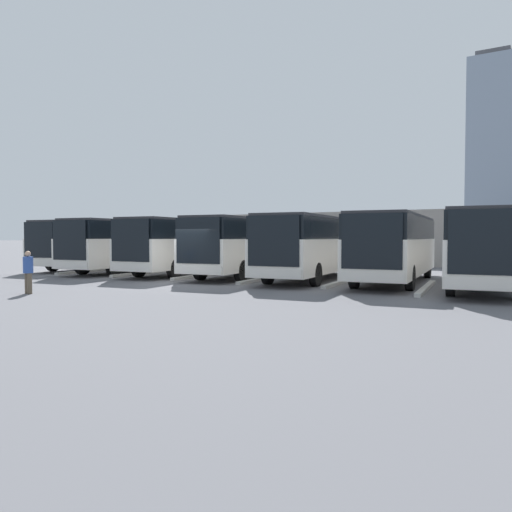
{
  "coord_description": "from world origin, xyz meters",
  "views": [
    {
      "loc": [
        -14.55,
        17.39,
        2.14
      ],
      "look_at": [
        -0.52,
        -5.5,
        1.12
      ],
      "focal_mm": 35.0,
      "sensor_mm": 36.0,
      "label": 1
    }
  ],
  "objects_px": {
    "bus_2": "(315,245)",
    "bus_5": "(136,243)",
    "bus_0": "(485,246)",
    "bus_1": "(395,245)",
    "bus_3": "(250,244)",
    "pedestrian": "(28,271)",
    "bus_6": "(104,243)",
    "bus_4": "(191,244)"
  },
  "relations": [
    {
      "from": "bus_2",
      "to": "bus_5",
      "type": "distance_m",
      "value": 11.89
    },
    {
      "from": "bus_0",
      "to": "bus_1",
      "type": "xyz_separation_m",
      "value": [
        3.96,
        -0.85,
        0.0
      ]
    },
    {
      "from": "bus_0",
      "to": "bus_1",
      "type": "distance_m",
      "value": 4.05
    },
    {
      "from": "bus_5",
      "to": "bus_1",
      "type": "bearing_deg",
      "value": 176.14
    },
    {
      "from": "bus_2",
      "to": "bus_5",
      "type": "relative_size",
      "value": 1.0
    },
    {
      "from": "bus_3",
      "to": "pedestrian",
      "type": "xyz_separation_m",
      "value": [
        2.56,
        11.63,
        -0.89
      ]
    },
    {
      "from": "bus_5",
      "to": "bus_6",
      "type": "relative_size",
      "value": 1.0
    },
    {
      "from": "bus_4",
      "to": "bus_6",
      "type": "bearing_deg",
      "value": -10.96
    },
    {
      "from": "bus_0",
      "to": "bus_1",
      "type": "bearing_deg",
      "value": -19.14
    },
    {
      "from": "bus_0",
      "to": "bus_2",
      "type": "relative_size",
      "value": 1.0
    },
    {
      "from": "bus_2",
      "to": "bus_0",
      "type": "bearing_deg",
      "value": 169.38
    },
    {
      "from": "bus_3",
      "to": "bus_6",
      "type": "bearing_deg",
      "value": -8.46
    },
    {
      "from": "bus_6",
      "to": "pedestrian",
      "type": "height_order",
      "value": "bus_6"
    },
    {
      "from": "bus_6",
      "to": "pedestrian",
      "type": "bearing_deg",
      "value": 120.98
    },
    {
      "from": "bus_1",
      "to": "bus_4",
      "type": "relative_size",
      "value": 1.0
    },
    {
      "from": "bus_1",
      "to": "bus_5",
      "type": "bearing_deg",
      "value": -3.86
    },
    {
      "from": "bus_1",
      "to": "pedestrian",
      "type": "relative_size",
      "value": 6.99
    },
    {
      "from": "bus_0",
      "to": "bus_3",
      "type": "bearing_deg",
      "value": -10.1
    },
    {
      "from": "bus_3",
      "to": "pedestrian",
      "type": "relative_size",
      "value": 6.99
    },
    {
      "from": "bus_0",
      "to": "bus_5",
      "type": "distance_m",
      "value": 19.79
    },
    {
      "from": "bus_2",
      "to": "bus_4",
      "type": "xyz_separation_m",
      "value": [
        7.92,
        0.1,
        0.0
      ]
    },
    {
      "from": "pedestrian",
      "to": "bus_0",
      "type": "bearing_deg",
      "value": -132.35
    },
    {
      "from": "bus_3",
      "to": "bus_6",
      "type": "distance_m",
      "value": 11.88
    },
    {
      "from": "bus_6",
      "to": "bus_0",
      "type": "bearing_deg",
      "value": 170.71
    },
    {
      "from": "bus_1",
      "to": "bus_3",
      "type": "height_order",
      "value": "same"
    },
    {
      "from": "bus_1",
      "to": "bus_3",
      "type": "distance_m",
      "value": 7.92
    },
    {
      "from": "pedestrian",
      "to": "bus_5",
      "type": "bearing_deg",
      "value": -53.58
    },
    {
      "from": "bus_5",
      "to": "bus_6",
      "type": "height_order",
      "value": "same"
    },
    {
      "from": "bus_4",
      "to": "bus_5",
      "type": "bearing_deg",
      "value": -1.0
    },
    {
      "from": "bus_1",
      "to": "bus_6",
      "type": "bearing_deg",
      "value": -7.28
    },
    {
      "from": "bus_1",
      "to": "bus_3",
      "type": "xyz_separation_m",
      "value": [
        7.92,
        0.21,
        0.0
      ]
    },
    {
      "from": "bus_2",
      "to": "bus_3",
      "type": "relative_size",
      "value": 1.0
    },
    {
      "from": "bus_2",
      "to": "bus_4",
      "type": "relative_size",
      "value": 1.0
    },
    {
      "from": "bus_2",
      "to": "bus_6",
      "type": "height_order",
      "value": "same"
    },
    {
      "from": "bus_3",
      "to": "bus_4",
      "type": "distance_m",
      "value": 3.97
    },
    {
      "from": "bus_0",
      "to": "bus_5",
      "type": "bearing_deg",
      "value": -6.95
    },
    {
      "from": "bus_1",
      "to": "bus_2",
      "type": "bearing_deg",
      "value": -1.94
    },
    {
      "from": "pedestrian",
      "to": "bus_3",
      "type": "bearing_deg",
      "value": -92.03
    },
    {
      "from": "bus_4",
      "to": "bus_0",
      "type": "bearing_deg",
      "value": 171.55
    },
    {
      "from": "bus_0",
      "to": "bus_2",
      "type": "height_order",
      "value": "same"
    },
    {
      "from": "bus_0",
      "to": "pedestrian",
      "type": "height_order",
      "value": "bus_0"
    },
    {
      "from": "bus_5",
      "to": "bus_6",
      "type": "xyz_separation_m",
      "value": [
        3.96,
        -0.96,
        0.0
      ]
    }
  ]
}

